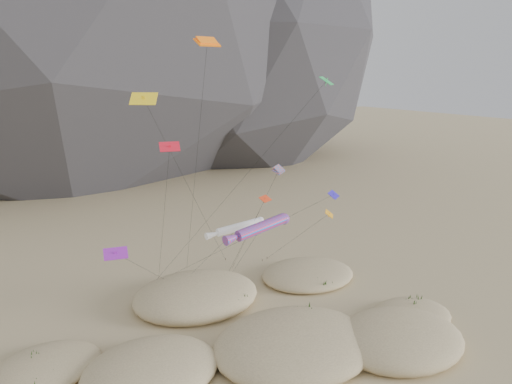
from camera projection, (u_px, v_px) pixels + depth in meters
ground at (297, 365)px, 47.35m from camera, size 500.00×500.00×0.00m
dunes at (261, 341)px, 50.29m from camera, size 46.22×38.24×3.85m
dune_grass at (275, 344)px, 49.37m from camera, size 41.52×28.58×1.57m
kite_stakes at (207, 274)px, 68.08m from camera, size 19.90×6.40×0.30m
rainbow_tube_kite at (260, 228)px, 52.27m from camera, size 8.71×14.80×12.13m
white_tube_kite at (237, 228)px, 55.53m from camera, size 7.49×10.18×10.93m
orange_parafoil at (207, 46)px, 48.09m from camera, size 5.61×17.09×30.40m
multi_parafoil at (278, 171)px, 54.54m from camera, size 3.14×15.06×17.14m
delta_kites at (243, 158)px, 53.70m from camera, size 30.51×19.99×26.45m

